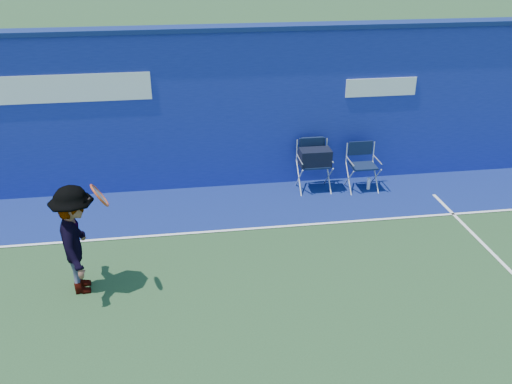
{
  "coord_description": "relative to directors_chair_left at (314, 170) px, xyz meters",
  "views": [
    {
      "loc": [
        -0.26,
        -4.8,
        4.63
      ],
      "look_at": [
        0.82,
        2.6,
        1.0
      ],
      "focal_mm": 38.0,
      "sensor_mm": 36.0,
      "label": 1
    }
  ],
  "objects": [
    {
      "name": "ground",
      "position": [
        -2.25,
        -4.59,
        -0.43
      ],
      "size": [
        80.0,
        80.0,
        0.0
      ],
      "primitive_type": "plane",
      "color": "#254424",
      "rests_on": "ground"
    },
    {
      "name": "stadium_wall",
      "position": [
        -2.25,
        0.61,
        1.12
      ],
      "size": [
        24.0,
        0.5,
        3.08
      ],
      "color": "navy",
      "rests_on": "ground"
    },
    {
      "name": "out_of_bounds_strip",
      "position": [
        -2.25,
        -0.49,
        -0.42
      ],
      "size": [
        24.0,
        1.8,
        0.01
      ],
      "primitive_type": "cube",
      "color": "navy",
      "rests_on": "ground"
    },
    {
      "name": "court_lines",
      "position": [
        -2.25,
        -3.99,
        -0.41
      ],
      "size": [
        24.0,
        12.0,
        0.01
      ],
      "color": "white",
      "rests_on": "out_of_bounds_strip"
    },
    {
      "name": "directors_chair_left",
      "position": [
        0.0,
        0.0,
        0.0
      ],
      "size": [
        0.59,
        0.55,
        1.0
      ],
      "color": "silver",
      "rests_on": "ground"
    },
    {
      "name": "directors_chair_right",
      "position": [
        0.94,
        -0.11,
        -0.14
      ],
      "size": [
        0.55,
        0.49,
        0.92
      ],
      "color": "silver",
      "rests_on": "ground"
    },
    {
      "name": "water_bottle",
      "position": [
        1.08,
        -0.15,
        -0.31
      ],
      "size": [
        0.07,
        0.07,
        0.24
      ],
      "primitive_type": "cylinder",
      "color": "white",
      "rests_on": "ground"
    },
    {
      "name": "tennis_player",
      "position": [
        -4.02,
        -2.73,
        0.38
      ],
      "size": [
        0.91,
        1.1,
        1.68
      ],
      "color": "#EA4738",
      "rests_on": "ground"
    }
  ]
}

